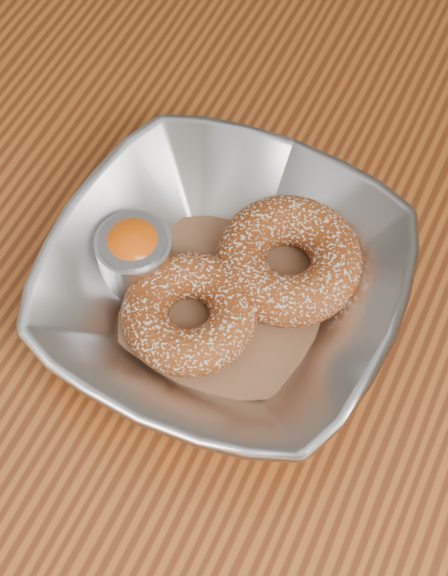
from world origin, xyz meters
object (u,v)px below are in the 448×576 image
at_px(ramekin, 135,254).
at_px(serving_bowl, 224,289).
at_px(table, 164,323).
at_px(donut_front, 190,313).
at_px(donut_back, 289,260).

bearing_deg(ramekin, serving_bowl, 3.21).
distance_m(table, serving_bowl, 0.14).
xyz_separation_m(table, serving_bowl, (0.06, -0.02, 0.13)).
height_order(table, ramekin, ramekin).
xyz_separation_m(table, donut_front, (0.05, -0.04, 0.12)).
relative_size(table, serving_bowl, 5.12).
distance_m(donut_back, donut_front, 0.08).
bearing_deg(donut_back, donut_front, -123.33).
bearing_deg(ramekin, table, 80.65).
distance_m(serving_bowl, donut_back, 0.05).
relative_size(table, donut_front, 13.28).
height_order(serving_bowl, donut_front, serving_bowl).
bearing_deg(donut_front, ramekin, 157.58).
xyz_separation_m(serving_bowl, donut_back, (0.03, 0.04, -0.00)).
bearing_deg(table, donut_back, 14.73).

